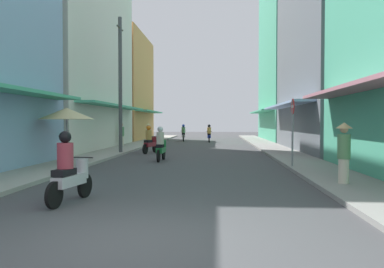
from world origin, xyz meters
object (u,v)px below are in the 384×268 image
at_px(pedestrian_midway, 148,132).
at_px(pedestrian_foreground, 122,135).
at_px(motorbike_white, 183,134).
at_px(street_sign_no_entry, 293,123).
at_px(motorbike_silver, 70,171).
at_px(utility_pole, 120,85).
at_px(motorbike_maroon, 150,141).
at_px(pedestrian_far, 344,151).
at_px(motorbike_blue, 209,134).
at_px(vendor_umbrella, 67,114).
at_px(motorbike_green, 161,146).

relative_size(pedestrian_midway, pedestrian_foreground, 1.00).
relative_size(motorbike_white, street_sign_no_entry, 0.68).
bearing_deg(motorbike_silver, utility_pole, 99.35).
height_order(pedestrian_midway, street_sign_no_entry, street_sign_no_entry).
bearing_deg(utility_pole, pedestrian_midway, 90.78).
bearing_deg(motorbike_maroon, motorbike_silver, -87.38).
bearing_deg(pedestrian_far, pedestrian_foreground, 121.72).
bearing_deg(motorbike_blue, street_sign_no_entry, -79.79).
distance_m(motorbike_maroon, pedestrian_foreground, 5.86).
xyz_separation_m(motorbike_white, utility_pole, (-2.16, -14.88, 3.12)).
height_order(motorbike_maroon, utility_pole, utility_pole).
bearing_deg(pedestrian_foreground, pedestrian_far, -58.28).
relative_size(pedestrian_midway, vendor_umbrella, 0.73).
bearing_deg(motorbike_blue, utility_pole, -108.95).
bearing_deg(pedestrian_far, motorbike_blue, 99.86).
height_order(motorbike_green, vendor_umbrella, vendor_umbrella).
distance_m(motorbike_blue, pedestrian_foreground, 9.55).
bearing_deg(motorbike_maroon, motorbike_white, 87.32).
bearing_deg(utility_pole, street_sign_no_entry, -38.15).
distance_m(motorbike_maroon, pedestrian_midway, 8.78).
xyz_separation_m(motorbike_green, motorbike_maroon, (-1.26, 4.36, 0.00)).
relative_size(motorbike_white, pedestrian_midway, 1.06).
relative_size(motorbike_green, pedestrian_midway, 1.07).
bearing_deg(vendor_umbrella, pedestrian_foreground, 93.64).
bearing_deg(pedestrian_foreground, motorbike_blue, 51.24).
distance_m(motorbike_blue, vendor_umbrella, 20.10).
relative_size(motorbike_silver, pedestrian_midway, 1.06).
bearing_deg(street_sign_no_entry, motorbike_blue, 100.21).
bearing_deg(street_sign_no_entry, pedestrian_foreground, 127.83).
relative_size(pedestrian_foreground, street_sign_no_entry, 0.64).
xyz_separation_m(motorbike_blue, pedestrian_midway, (-4.70, -3.91, 0.25)).
distance_m(pedestrian_midway, pedestrian_far, 21.78).
distance_m(motorbike_silver, street_sign_no_entry, 8.92).
relative_size(vendor_umbrella, utility_pole, 0.31).
distance_m(pedestrian_far, pedestrian_foreground, 19.24).
bearing_deg(motorbike_green, utility_pole, 127.74).
xyz_separation_m(motorbike_silver, utility_pole, (-2.12, 12.90, 3.12)).
height_order(motorbike_silver, pedestrian_foreground, pedestrian_foreground).
bearing_deg(motorbike_white, pedestrian_far, -75.50).
bearing_deg(pedestrian_far, motorbike_green, 130.73).
bearing_deg(utility_pole, pedestrian_far, -50.26).
distance_m(motorbike_blue, motorbike_maroon, 12.91).
height_order(pedestrian_midway, pedestrian_foreground, pedestrian_midway).
xyz_separation_m(vendor_umbrella, utility_pole, (0.64, 6.04, 1.72)).
distance_m(motorbike_white, utility_pole, 15.35).
distance_m(motorbike_green, street_sign_no_entry, 6.14).
relative_size(motorbike_maroon, utility_pole, 0.23).
relative_size(motorbike_silver, street_sign_no_entry, 0.68).
bearing_deg(motorbike_silver, motorbike_green, 86.08).
bearing_deg(motorbike_white, pedestrian_midway, -112.71).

